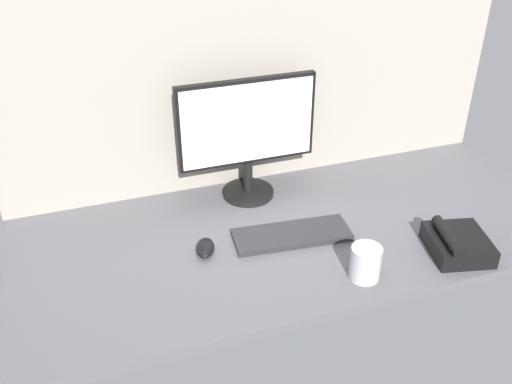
{
  "coord_description": "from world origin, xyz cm",
  "views": [
    {
      "loc": [
        -61.39,
        -140.29,
        106.56
      ],
      "look_at": [
        -3.14,
        0.0,
        14.0
      ],
      "focal_mm": 40.12,
      "sensor_mm": 36.0,
      "label": 1
    }
  ],
  "objects_px": {
    "monitor": "(247,132)",
    "mouse": "(205,248)",
    "keyboard": "(292,235)",
    "desk_phone": "(457,244)",
    "mug_steel": "(365,263)"
  },
  "relations": [
    {
      "from": "monitor",
      "to": "mouse",
      "type": "relative_size",
      "value": 4.95
    },
    {
      "from": "keyboard",
      "to": "desk_phone",
      "type": "height_order",
      "value": "desk_phone"
    },
    {
      "from": "mouse",
      "to": "monitor",
      "type": "bearing_deg",
      "value": 69.27
    },
    {
      "from": "keyboard",
      "to": "mouse",
      "type": "height_order",
      "value": "mouse"
    },
    {
      "from": "mug_steel",
      "to": "mouse",
      "type": "bearing_deg",
      "value": 147.17
    },
    {
      "from": "monitor",
      "to": "desk_phone",
      "type": "relative_size",
      "value": 2.13
    },
    {
      "from": "keyboard",
      "to": "desk_phone",
      "type": "distance_m",
      "value": 0.5
    },
    {
      "from": "mouse",
      "to": "desk_phone",
      "type": "distance_m",
      "value": 0.76
    },
    {
      "from": "mouse",
      "to": "desk_phone",
      "type": "bearing_deg",
      "value": -0.7
    },
    {
      "from": "monitor",
      "to": "keyboard",
      "type": "bearing_deg",
      "value": -80.73
    },
    {
      "from": "monitor",
      "to": "desk_phone",
      "type": "height_order",
      "value": "monitor"
    },
    {
      "from": "monitor",
      "to": "keyboard",
      "type": "xyz_separation_m",
      "value": [
        0.05,
        -0.3,
        -0.23
      ]
    },
    {
      "from": "monitor",
      "to": "mouse",
      "type": "distance_m",
      "value": 0.43
    },
    {
      "from": "keyboard",
      "to": "mug_steel",
      "type": "distance_m",
      "value": 0.28
    },
    {
      "from": "desk_phone",
      "to": "monitor",
      "type": "bearing_deg",
      "value": 132.91
    }
  ]
}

